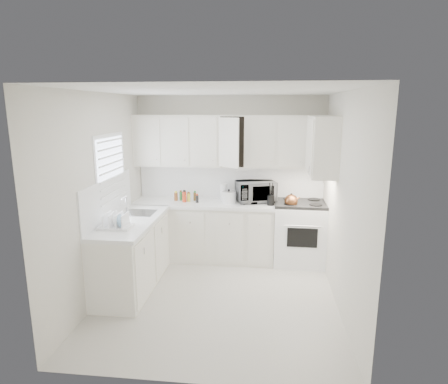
# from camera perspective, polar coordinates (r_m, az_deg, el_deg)

# --- Properties ---
(floor) EXTENTS (3.20, 3.20, 0.00)m
(floor) POSITION_cam_1_polar(r_m,az_deg,el_deg) (5.15, -0.89, -15.45)
(floor) COLOR beige
(floor) RESTS_ON ground
(ceiling) EXTENTS (3.20, 3.20, 0.00)m
(ceiling) POSITION_cam_1_polar(r_m,az_deg,el_deg) (4.55, -1.01, 14.87)
(ceiling) COLOR white
(ceiling) RESTS_ON ground
(wall_back) EXTENTS (3.00, 0.00, 3.00)m
(wall_back) POSITION_cam_1_polar(r_m,az_deg,el_deg) (6.24, 0.91, 2.22)
(wall_back) COLOR silver
(wall_back) RESTS_ON ground
(wall_front) EXTENTS (3.00, 0.00, 3.00)m
(wall_front) POSITION_cam_1_polar(r_m,az_deg,el_deg) (3.17, -4.65, -8.07)
(wall_front) COLOR silver
(wall_front) RESTS_ON ground
(wall_left) EXTENTS (0.00, 3.20, 3.20)m
(wall_left) POSITION_cam_1_polar(r_m,az_deg,el_deg) (5.09, -17.95, -0.74)
(wall_left) COLOR silver
(wall_left) RESTS_ON ground
(wall_right) EXTENTS (0.00, 3.20, 3.20)m
(wall_right) POSITION_cam_1_polar(r_m,az_deg,el_deg) (4.73, 17.38, -1.66)
(wall_right) COLOR silver
(wall_right) RESTS_ON ground
(window_blinds) EXTENTS (0.06, 0.96, 1.06)m
(window_blinds) POSITION_cam_1_polar(r_m,az_deg,el_deg) (5.35, -16.42, 2.71)
(window_blinds) COLOR white
(window_blinds) RESTS_ON wall_left
(lower_cabinets_back) EXTENTS (2.22, 0.60, 0.90)m
(lower_cabinets_back) POSITION_cam_1_polar(r_m,az_deg,el_deg) (6.21, -2.98, -5.95)
(lower_cabinets_back) COLOR silver
(lower_cabinets_back) RESTS_ON floor
(lower_cabinets_left) EXTENTS (0.60, 1.60, 0.90)m
(lower_cabinets_left) POSITION_cam_1_polar(r_m,az_deg,el_deg) (5.40, -13.53, -9.16)
(lower_cabinets_left) COLOR silver
(lower_cabinets_left) RESTS_ON floor
(countertop_back) EXTENTS (2.24, 0.64, 0.05)m
(countertop_back) POSITION_cam_1_polar(r_m,az_deg,el_deg) (6.06, -3.05, -1.71)
(countertop_back) COLOR white
(countertop_back) RESTS_ON lower_cabinets_back
(countertop_left) EXTENTS (0.64, 1.62, 0.05)m
(countertop_left) POSITION_cam_1_polar(r_m,az_deg,el_deg) (5.25, -13.69, -4.33)
(countertop_left) COLOR white
(countertop_left) RESTS_ON lower_cabinets_left
(backsplash_back) EXTENTS (2.98, 0.02, 0.55)m
(backsplash_back) POSITION_cam_1_polar(r_m,az_deg,el_deg) (6.24, 0.90, 1.53)
(backsplash_back) COLOR white
(backsplash_back) RESTS_ON wall_back
(backsplash_left) EXTENTS (0.02, 1.60, 0.55)m
(backsplash_left) POSITION_cam_1_polar(r_m,az_deg,el_deg) (5.28, -16.92, -1.04)
(backsplash_left) COLOR white
(backsplash_left) RESTS_ON wall_left
(upper_cabinets_back) EXTENTS (3.00, 0.33, 0.80)m
(upper_cabinets_back) POSITION_cam_1_polar(r_m,az_deg,el_deg) (6.04, 0.77, 3.81)
(upper_cabinets_back) COLOR silver
(upper_cabinets_back) RESTS_ON wall_back
(upper_cabinets_right) EXTENTS (0.33, 0.90, 0.80)m
(upper_cabinets_right) POSITION_cam_1_polar(r_m,az_deg,el_deg) (5.46, 14.22, 2.50)
(upper_cabinets_right) COLOR silver
(upper_cabinets_right) RESTS_ON wall_right
(sink) EXTENTS (0.42, 0.38, 0.30)m
(sink) POSITION_cam_1_polar(r_m,az_deg,el_deg) (5.52, -12.54, -1.86)
(sink) COLOR gray
(sink) RESTS_ON countertop_left
(stove) EXTENTS (0.84, 0.70, 1.27)m
(stove) POSITION_cam_1_polar(r_m,az_deg,el_deg) (6.10, 11.45, -4.73)
(stove) COLOR white
(stove) RESTS_ON floor
(tea_kettle) EXTENTS (0.26, 0.23, 0.23)m
(tea_kettle) POSITION_cam_1_polar(r_m,az_deg,el_deg) (5.82, 10.00, -1.18)
(tea_kettle) COLOR brown
(tea_kettle) RESTS_ON stove
(frying_pan) EXTENTS (0.26, 0.42, 0.04)m
(frying_pan) POSITION_cam_1_polar(r_m,az_deg,el_deg) (6.18, 13.12, -1.39)
(frying_pan) COLOR black
(frying_pan) RESTS_ON stove
(microwave) EXTENTS (0.67, 0.50, 0.40)m
(microwave) POSITION_cam_1_polar(r_m,az_deg,el_deg) (6.04, 4.75, 0.41)
(microwave) COLOR gray
(microwave) RESTS_ON countertop_back
(rice_cooker) EXTENTS (0.27, 0.27, 0.22)m
(rice_cooker) POSITION_cam_1_polar(r_m,az_deg,el_deg) (5.97, 0.74, -0.60)
(rice_cooker) COLOR white
(rice_cooker) RESTS_ON countertop_back
(paper_towel) EXTENTS (0.12, 0.12, 0.27)m
(paper_towel) POSITION_cam_1_polar(r_m,az_deg,el_deg) (6.14, -0.03, 0.00)
(paper_towel) COLOR white
(paper_towel) RESTS_ON countertop_back
(utensil_crock) EXTENTS (0.14, 0.14, 0.36)m
(utensil_crock) POSITION_cam_1_polar(r_m,az_deg,el_deg) (5.85, 7.02, -0.25)
(utensil_crock) COLOR black
(utensil_crock) RESTS_ON countertop_back
(dish_rack) EXTENTS (0.40, 0.30, 0.21)m
(dish_rack) POSITION_cam_1_polar(r_m,az_deg,el_deg) (4.92, -15.91, -3.96)
(dish_rack) COLOR white
(dish_rack) RESTS_ON countertop_left
(spice_left_0) EXTENTS (0.06, 0.06, 0.13)m
(spice_left_0) POSITION_cam_1_polar(r_m,az_deg,el_deg) (6.26, -7.03, -0.50)
(spice_left_0) COLOR brown
(spice_left_0) RESTS_ON countertop_back
(spice_left_1) EXTENTS (0.06, 0.06, 0.13)m
(spice_left_1) POSITION_cam_1_polar(r_m,az_deg,el_deg) (6.15, -6.54, -0.71)
(spice_left_1) COLOR #277532
(spice_left_1) RESTS_ON countertop_back
(spice_left_2) EXTENTS (0.06, 0.06, 0.13)m
(spice_left_2) POSITION_cam_1_polar(r_m,az_deg,el_deg) (6.22, -5.68, -0.54)
(spice_left_2) COLOR red
(spice_left_2) RESTS_ON countertop_back
(spice_left_3) EXTENTS (0.06, 0.06, 0.13)m
(spice_left_3) POSITION_cam_1_polar(r_m,az_deg,el_deg) (6.12, -5.17, -0.74)
(spice_left_3) COLOR yellow
(spice_left_3) RESTS_ON countertop_back
(spice_left_4) EXTENTS (0.06, 0.06, 0.13)m
(spice_left_4) POSITION_cam_1_polar(r_m,az_deg,el_deg) (6.20, -4.32, -0.57)
(spice_left_4) COLOR brown
(spice_left_4) RESTS_ON countertop_back
(spice_left_5) EXTENTS (0.06, 0.06, 0.13)m
(spice_left_5) POSITION_cam_1_polar(r_m,az_deg,el_deg) (6.10, -3.79, -0.78)
(spice_left_5) COLOR black
(spice_left_5) RESTS_ON countertop_back
(sauce_right_0) EXTENTS (0.06, 0.06, 0.19)m
(sauce_right_0) POSITION_cam_1_polar(r_m,az_deg,el_deg) (6.12, 6.19, -0.48)
(sauce_right_0) COLOR red
(sauce_right_0) RESTS_ON countertop_back
(sauce_right_1) EXTENTS (0.06, 0.06, 0.19)m
(sauce_right_1) POSITION_cam_1_polar(r_m,az_deg,el_deg) (6.07, 6.71, -0.62)
(sauce_right_1) COLOR yellow
(sauce_right_1) RESTS_ON countertop_back
(sauce_right_2) EXTENTS (0.06, 0.06, 0.19)m
(sauce_right_2) POSITION_cam_1_polar(r_m,az_deg,el_deg) (6.12, 7.22, -0.50)
(sauce_right_2) COLOR brown
(sauce_right_2) RESTS_ON countertop_back
(sauce_right_3) EXTENTS (0.06, 0.06, 0.19)m
(sauce_right_3) POSITION_cam_1_polar(r_m,az_deg,el_deg) (6.07, 7.75, -0.64)
(sauce_right_3) COLOR black
(sauce_right_3) RESTS_ON countertop_back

